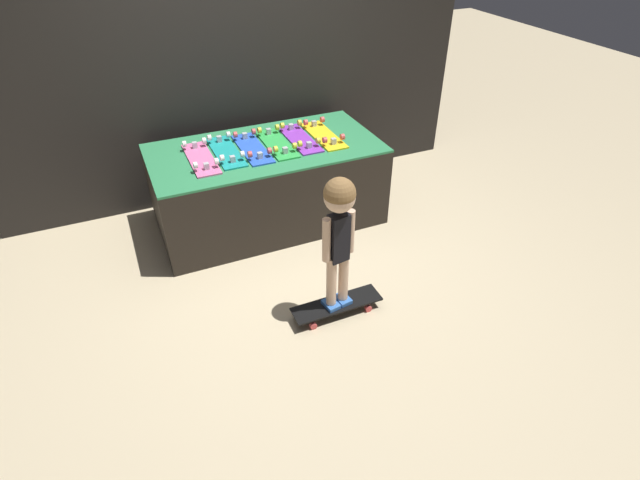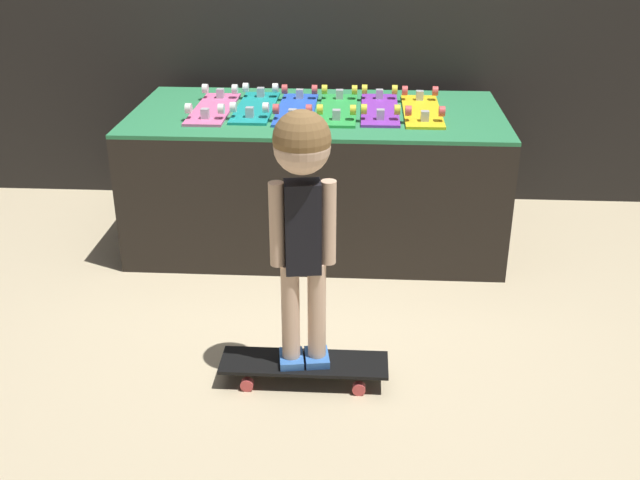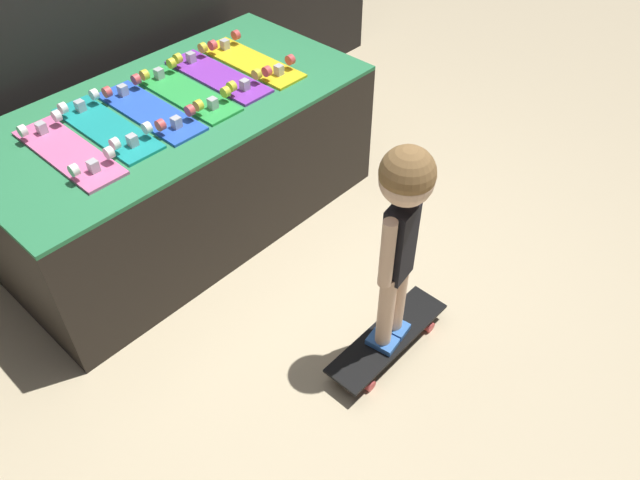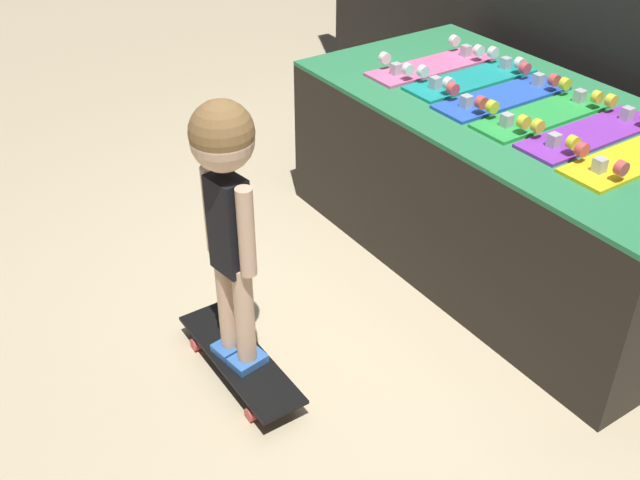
# 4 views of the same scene
# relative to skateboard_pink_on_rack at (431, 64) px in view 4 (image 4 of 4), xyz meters

# --- Properties ---
(ground_plane) EXTENTS (16.00, 16.00, 0.00)m
(ground_plane) POSITION_rel_skateboard_pink_on_rack_xyz_m (0.56, -0.65, -0.76)
(ground_plane) COLOR beige
(display_rack) EXTENTS (1.98, 1.00, 0.74)m
(display_rack) POSITION_rel_skateboard_pink_on_rack_xyz_m (0.56, 0.01, -0.39)
(display_rack) COLOR black
(display_rack) RESTS_ON ground_plane
(skateboard_pink_on_rack) EXTENTS (0.20, 0.65, 0.09)m
(skateboard_pink_on_rack) POSITION_rel_skateboard_pink_on_rack_xyz_m (0.00, 0.00, 0.00)
(skateboard_pink_on_rack) COLOR pink
(skateboard_pink_on_rack) RESTS_ON display_rack
(skateboard_teal_on_rack) EXTENTS (0.20, 0.65, 0.09)m
(skateboard_teal_on_rack) POSITION_rel_skateboard_pink_on_rack_xyz_m (0.22, 0.04, 0.00)
(skateboard_teal_on_rack) COLOR teal
(skateboard_teal_on_rack) RESTS_ON display_rack
(skateboard_blue_on_rack) EXTENTS (0.20, 0.65, 0.09)m
(skateboard_blue_on_rack) POSITION_rel_skateboard_pink_on_rack_xyz_m (0.45, 0.01, 0.00)
(skateboard_blue_on_rack) COLOR blue
(skateboard_blue_on_rack) RESTS_ON display_rack
(skateboard_green_on_rack) EXTENTS (0.20, 0.65, 0.09)m
(skateboard_green_on_rack) POSITION_rel_skateboard_pink_on_rack_xyz_m (0.67, 0.02, 0.00)
(skateboard_green_on_rack) COLOR green
(skateboard_green_on_rack) RESTS_ON display_rack
(skateboard_purple_on_rack) EXTENTS (0.20, 0.65, 0.09)m
(skateboard_purple_on_rack) POSITION_rel_skateboard_pink_on_rack_xyz_m (0.89, 0.04, 0.00)
(skateboard_purple_on_rack) COLOR purple
(skateboard_purple_on_rack) RESTS_ON display_rack
(skateboard_yellow_on_rack) EXTENTS (0.20, 0.65, 0.09)m
(skateboard_yellow_on_rack) POSITION_rel_skateboard_pink_on_rack_xyz_m (1.11, 0.02, 0.00)
(skateboard_yellow_on_rack) COLOR yellow
(skateboard_yellow_on_rack) RESTS_ON display_rack
(skateboard_on_floor) EXTENTS (0.67, 0.19, 0.09)m
(skateboard_on_floor) POSITION_rel_skateboard_pink_on_rack_xyz_m (0.59, -1.39, -0.68)
(skateboard_on_floor) COLOR black
(skateboard_on_floor) RESTS_ON ground_plane
(child) EXTENTS (0.25, 0.21, 1.03)m
(child) POSITION_rel_skateboard_pink_on_rack_xyz_m (0.59, -1.39, 0.05)
(child) COLOR #3870C6
(child) RESTS_ON skateboard_on_floor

